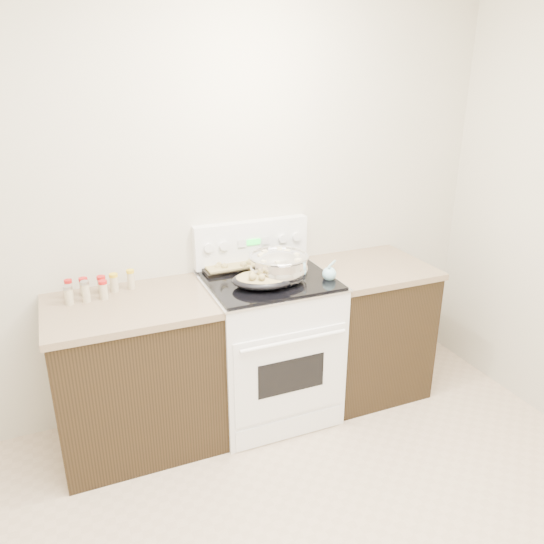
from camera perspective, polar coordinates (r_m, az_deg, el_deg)
name	(u,v)px	position (r m, az deg, el deg)	size (l,w,h in m)	color
room_shell	(340,221)	(1.61, 7.37, 5.49)	(4.10, 3.60, 2.75)	beige
counter_left	(137,374)	(3.25, -14.32, -10.61)	(0.93, 0.67, 0.92)	black
counter_right	(366,327)	(3.73, 10.10, -5.87)	(0.73, 0.67, 0.92)	black
kitchen_range	(269,344)	(3.41, -0.36, -7.73)	(0.78, 0.73, 1.22)	white
mixing_bowl	(279,267)	(3.15, 0.75, 0.51)	(0.45, 0.45, 0.21)	silver
roasting_pan	(264,279)	(3.07, -0.87, -0.75)	(0.43, 0.35, 0.11)	black
baking_sheet	(232,264)	(3.39, -4.36, 0.82)	(0.40, 0.28, 0.06)	black
wooden_spoon	(265,281)	(3.14, -0.71, -0.95)	(0.06, 0.25, 0.04)	#9B6646
blue_ladle	(330,273)	(3.21, 6.21, -0.09)	(0.20, 0.24, 0.10)	#96D3E0
spice_jars	(96,287)	(3.15, -18.45, -1.55)	(0.40, 0.15, 0.12)	#BFB28C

